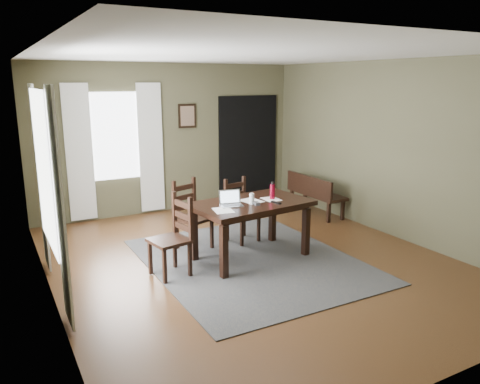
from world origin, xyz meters
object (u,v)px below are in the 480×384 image
chair_back_right (241,211)px  laptop (231,201)px  bench (314,191)px  water_bottle (272,191)px  chair_end (173,237)px  chair_back_left (191,216)px  dining_table (251,209)px

chair_back_right → laptop: 0.98m
bench → water_bottle: (-1.76, -1.34, 0.48)m
chair_end → chair_back_right: 1.54m
bench → water_bottle: bearing=127.3°
chair_end → chair_back_right: size_ratio=1.06×
chair_back_left → laptop: (0.24, -0.77, 0.35)m
bench → dining_table: bearing=122.5°
dining_table → chair_end: bearing=175.5°
chair_back_left → bench: (2.65, 0.59, -0.06)m
chair_end → bench: size_ratio=0.79×
water_bottle → laptop: bearing=-178.3°
dining_table → water_bottle: size_ratio=6.94×
chair_end → bench: bearing=102.9°
chair_end → water_bottle: (1.47, 0.03, 0.41)m
chair_back_right → laptop: laptop is taller
water_bottle → chair_end: bearing=-178.6°
chair_back_left → water_bottle: (0.89, -0.75, 0.41)m
chair_back_right → water_bottle: (0.11, -0.70, 0.44)m
dining_table → chair_back_left: chair_back_left is taller
chair_back_left → bench: size_ratio=0.78×
dining_table → chair_back_left: 0.95m
chair_back_right → bench: chair_back_right is taller
dining_table → chair_back_left: size_ratio=1.67×
chair_back_right → bench: 1.98m
chair_end → laptop: 0.89m
dining_table → water_bottle: (0.34, -0.01, 0.21)m
chair_back_left → chair_back_right: size_ratio=1.05×
dining_table → water_bottle: bearing=-7.4°
laptop → water_bottle: 0.66m
dining_table → bench: 2.50m
chair_back_right → water_bottle: bearing=-92.5°
chair_back_left → chair_back_right: (0.78, -0.05, -0.02)m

